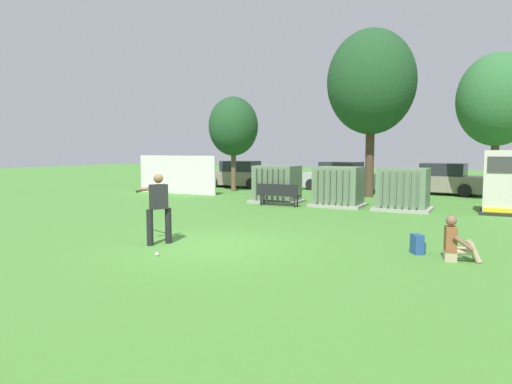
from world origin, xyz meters
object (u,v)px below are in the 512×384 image
transformer_west (277,185)px  transformer_mid_east (403,190)px  seated_spectator (456,243)px  generator_enclosure (505,183)px  park_bench (278,193)px  batter (158,205)px  sports_ball (157,254)px  backpack (418,244)px  parked_car_right_of_center (441,180)px  parked_car_left_of_center (339,177)px  transformer_mid_west (338,187)px  parked_car_leftmost (239,175)px

transformer_west → transformer_mid_east: 5.38m
transformer_west → seated_spectator: (7.84, -8.02, -0.41)m
generator_enclosure → park_bench: generator_enclosure is taller
transformer_west → batter: size_ratio=1.21×
sports_ball → backpack: (5.02, 2.88, 0.17)m
seated_spectator → parked_car_right_of_center: 15.43m
transformer_mid_east → parked_car_left_of_center: size_ratio=0.48×
park_bench → batter: 8.36m
backpack → transformer_mid_west: bearing=119.1°
sports_ball → backpack: bearing=29.8°
transformer_mid_west → batter: batter is taller
transformer_west → parked_car_leftmost: (-5.59, 6.46, -0.04)m
generator_enclosure → backpack: generator_enclosure is taller
batter → park_bench: bearing=94.1°
transformer_west → parked_car_right_of_center: 9.42m
transformer_mid_east → transformer_west: bearing=178.5°
generator_enclosure → parked_car_left_of_center: (-8.27, 6.86, -0.38)m
backpack → parked_car_leftmost: (-12.63, 14.16, 0.54)m
transformer_west → sports_ball: size_ratio=23.33×
seated_spectator → parked_car_left_of_center: (-7.29, 15.28, 0.38)m
parked_car_left_of_center → parked_car_right_of_center: 5.42m
backpack → parked_car_right_of_center: parked_car_right_of_center is taller
park_bench → parked_car_right_of_center: bearing=57.6°
transformer_mid_west → transformer_mid_east: 2.57m
batter → parked_car_leftmost: (-6.79, 15.97, -0.22)m
batter → parked_car_right_of_center: batter is taller
sports_ball → transformer_mid_east: bearing=72.1°
transformer_mid_east → generator_enclosure: (3.44, 0.53, 0.35)m
transformer_mid_west → parked_car_left_of_center: same height
transformer_mid_east → parked_car_right_of_center: (0.59, 7.43, -0.04)m
generator_enclosure → parked_car_right_of_center: 7.48m
transformer_mid_west → parked_car_left_of_center: size_ratio=0.48×
generator_enclosure → seated_spectator: (-0.98, -8.41, -0.76)m
batter → seated_spectator: (6.65, 1.49, -0.60)m
seated_spectator → transformer_mid_east: bearing=107.4°
generator_enclosure → seated_spectator: 8.50m
transformer_mid_west → backpack: 8.72m
batter → backpack: bearing=17.3°
transformer_mid_east → generator_enclosure: generator_enclosure is taller
park_bench → sports_ball: bearing=-81.4°
batter → sports_ball: (0.82, -1.06, -0.93)m
generator_enclosure → transformer_mid_west: bearing=-175.4°
transformer_mid_west → park_bench: transformer_mid_west is taller
transformer_mid_east → parked_car_leftmost: same height
parked_car_left_of_center → transformer_mid_east: bearing=-56.8°
seated_spectator → sports_ball: bearing=-156.4°
generator_enclosure → parked_car_left_of_center: 10.76m
park_bench → parked_car_left_of_center: bearing=90.4°
transformer_mid_west → parked_car_left_of_center: 7.69m
transformer_west → transformer_mid_east: (5.38, -0.14, 0.00)m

